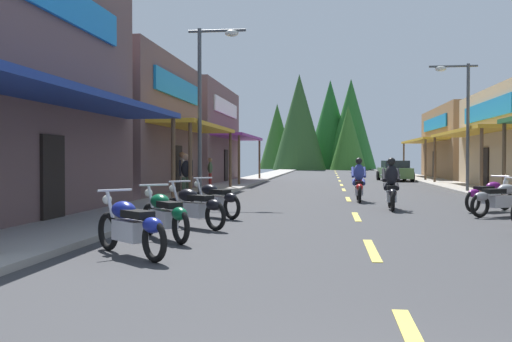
{
  "coord_description": "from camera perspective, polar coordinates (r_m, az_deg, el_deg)",
  "views": [
    {
      "loc": [
        -0.71,
        -2.81,
        1.54
      ],
      "look_at": [
        -4.4,
        26.58,
        0.91
      ],
      "focal_mm": 41.0,
      "sensor_mm": 36.0,
      "label": 1
    }
  ],
  "objects": [
    {
      "name": "storefront_left_middle",
      "position": [
        26.94,
        -16.47,
        4.16
      ],
      "size": [
        10.36,
        9.9,
        5.89
      ],
      "color": "brown",
      "rests_on": "ground"
    },
    {
      "name": "storefront_left_far",
      "position": [
        37.83,
        -8.04,
        3.49
      ],
      "size": [
        8.62,
        10.99,
        6.08
      ],
      "color": "brown",
      "rests_on": "ground"
    },
    {
      "name": "storefront_right_far",
      "position": [
        47.1,
        21.49,
        2.54
      ],
      "size": [
        9.24,
        13.13,
        5.37
      ],
      "color": "olive",
      "rests_on": "ground"
    },
    {
      "name": "pedestrian_waiting",
      "position": [
        24.93,
        -7.22,
        0.12
      ],
      "size": [
        0.37,
        0.54,
        1.82
      ],
      "rotation": [
        0.0,
        0.0,
        3.51
      ],
      "color": "#B2A599",
      "rests_on": "ground"
    },
    {
      "name": "sidewalk_left",
      "position": [
        35.23,
        -1.64,
        -1.18
      ],
      "size": [
        2.28,
        93.96,
        0.12
      ],
      "primitive_type": "cube",
      "color": "#9E9991",
      "rests_on": "ground"
    },
    {
      "name": "motorcycle_parked_left_0",
      "position": [
        9.41,
        -12.13,
        -5.21
      ],
      "size": [
        1.65,
        1.52,
        1.04
      ],
      "rotation": [
        0.0,
        0.0,
        2.4
      ],
      "color": "black",
      "rests_on": "ground"
    },
    {
      "name": "motorcycle_parked_left_1",
      "position": [
        11.2,
        -8.9,
        -4.17
      ],
      "size": [
        1.43,
        1.72,
        1.04
      ],
      "rotation": [
        0.0,
        0.0,
        2.25
      ],
      "color": "black",
      "rests_on": "ground"
    },
    {
      "name": "streetlamp_right",
      "position": [
        27.46,
        19.31,
        5.81
      ],
      "size": [
        2.09,
        0.3,
        5.72
      ],
      "color": "#474C51",
      "rests_on": "ground"
    },
    {
      "name": "motorcycle_parked_left_3",
      "position": [
        15.29,
        -4.04,
        -2.72
      ],
      "size": [
        1.65,
        1.51,
        1.04
      ],
      "rotation": [
        0.0,
        0.0,
        2.41
      ],
      "color": "black",
      "rests_on": "ground"
    },
    {
      "name": "parked_car_curbside",
      "position": [
        41.18,
        13.39,
        0.0
      ],
      "size": [
        2.24,
        4.39,
        1.4
      ],
      "rotation": [
        0.0,
        0.0,
        1.62
      ],
      "color": "#4C723F",
      "rests_on": "ground"
    },
    {
      "name": "pedestrian_browsing",
      "position": [
        21.32,
        -6.85,
        -0.24
      ],
      "size": [
        0.44,
        0.44,
        1.71
      ],
      "rotation": [
        0.0,
        0.0,
        5.46
      ],
      "color": "#3F593F",
      "rests_on": "ground"
    },
    {
      "name": "motorcycle_parked_right_5",
      "position": [
        18.28,
        21.76,
        -2.16
      ],
      "size": [
        1.71,
        1.45,
        1.04
      ],
      "rotation": [
        0.0,
        0.0,
        0.7
      ],
      "color": "black",
      "rests_on": "ground"
    },
    {
      "name": "rider_cruising_lead",
      "position": [
        17.98,
        13.06,
        -1.63
      ],
      "size": [
        0.6,
        2.14,
        1.57
      ],
      "rotation": [
        0.0,
        0.0,
        1.53
      ],
      "color": "black",
      "rests_on": "ground"
    },
    {
      "name": "pedestrian_by_shop",
      "position": [
        29.34,
        -4.5,
        -0.01
      ],
      "size": [
        0.31,
        0.57,
        1.58
      ],
      "rotation": [
        0.0,
        0.0,
        3.28
      ],
      "color": "maroon",
      "rests_on": "ground"
    },
    {
      "name": "motorcycle_parked_right_4",
      "position": [
        16.79,
        22.72,
        -2.46
      ],
      "size": [
        1.87,
        1.22,
        1.04
      ],
      "rotation": [
        0.0,
        0.0,
        0.56
      ],
      "color": "black",
      "rests_on": "ground"
    },
    {
      "name": "centerline_dashes",
      "position": [
        38.17,
        8.22,
        -1.09
      ],
      "size": [
        0.16,
        70.54,
        0.01
      ],
      "color": "#E0C64C",
      "rests_on": "ground"
    },
    {
      "name": "ground",
      "position": [
        34.83,
        8.33,
        -1.4
      ],
      "size": [
        9.92,
        93.96,
        0.1
      ],
      "primitive_type": "cube",
      "color": "#38383A"
    },
    {
      "name": "streetlamp_left",
      "position": [
        21.26,
        -4.7,
        7.99
      ],
      "size": [
        2.09,
        0.3,
        6.22
      ],
      "color": "#474C51",
      "rests_on": "ground"
    },
    {
      "name": "treeline_backdrop",
      "position": [
        83.25,
        6.52,
        4.37
      ],
      "size": [
        17.06,
        13.29,
        13.03
      ],
      "color": "#2B4F23",
      "rests_on": "ground"
    },
    {
      "name": "rider_cruising_trailing",
      "position": [
        21.11,
        10.0,
        -1.19
      ],
      "size": [
        0.6,
        2.14,
        1.57
      ],
      "rotation": [
        0.0,
        0.0,
        1.56
      ],
      "color": "black",
      "rests_on": "ground"
    },
    {
      "name": "sidewalk_right",
      "position": [
        35.48,
        18.23,
        -1.23
      ],
      "size": [
        2.28,
        93.96,
        0.12
      ],
      "primitive_type": "cube",
      "color": "#9E9991",
      "rests_on": "ground"
    },
    {
      "name": "motorcycle_parked_left_2",
      "position": [
        13.01,
        -6.05,
        -3.41
      ],
      "size": [
        1.74,
        1.41,
        1.04
      ],
      "rotation": [
        0.0,
        0.0,
        2.47
      ],
      "color": "black",
      "rests_on": "ground"
    }
  ]
}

